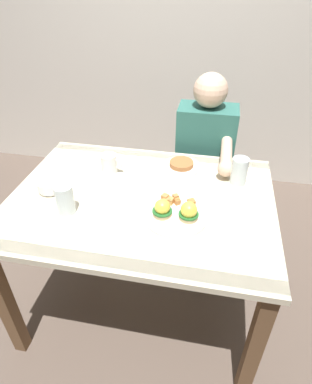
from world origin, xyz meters
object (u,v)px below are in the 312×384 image
Objects in this scene: fruit_bowl at (51,185)px; water_glass_near at (239,172)px; side_plate at (181,165)px; eggs_benedict_plate at (176,212)px; diner_person at (205,156)px; fork at (133,195)px; water_glass_far at (65,201)px; coffee_mug at (109,163)px; dining_table at (142,215)px.

water_glass_near is at bearing 15.27° from fruit_bowl.
water_glass_near reaches higher than fruit_bowl.
side_plate is (0.57, 0.32, -0.02)m from fruit_bowl.
eggs_benedict_plate is 0.24× the size of diner_person.
water_glass_far is (-0.25, -0.17, 0.05)m from fork.
eggs_benedict_plate is at bearing -96.31° from diner_person.
diner_person is (0.46, 0.41, -0.14)m from coffee_mug.
water_glass_near is at bearing -65.51° from diner_person.
dining_table is 0.65m from diner_person.
fruit_bowl is at bearing -164.73° from water_glass_near.
fruit_bowl is at bearing -176.26° from dining_table.
water_glass_far is at bearing -145.77° from fork.
fork is 1.13× the size of water_glass_far.
coffee_mug is 0.85× the size of water_glass_far.
diner_person reaches higher than dining_table.
fork is 0.67m from diner_person.
coffee_mug is 0.25m from fork.
fruit_bowl is 0.89m from water_glass_near.
fork is 0.74× the size of side_plate.
diner_person is at bearing 42.80° from fruit_bowl.
fruit_bowl is (-0.42, -0.03, 0.14)m from dining_table.
fork is (0.39, 0.04, -0.03)m from fruit_bowl.
eggs_benedict_plate is at bearing -28.83° from fork.
water_glass_far is (-0.29, -0.16, 0.16)m from dining_table.
fork is at bearing 5.46° from fruit_bowl.
dining_table is 4.44× the size of eggs_benedict_plate.
coffee_mug is at bearing 137.66° from dining_table.
diner_person reaches higher than fruit_bowl.
coffee_mug is 0.37m from side_plate.
dining_table is 0.37m from water_glass_far.
fork is at bearing -123.12° from side_plate.
fruit_bowl is 1.08× the size of coffee_mug.
water_glass_near is 0.30m from side_plate.
fork is 0.13× the size of diner_person.
fork is (-0.04, 0.01, 0.11)m from dining_table.
fork is at bearing 167.02° from dining_table.
fork reaches higher than dining_table.
eggs_benedict_plate is 0.48m from coffee_mug.
side_plate is at bearing 63.51° from dining_table.
dining_table is 0.45m from fruit_bowl.
side_plate is (0.35, 0.11, -0.04)m from coffee_mug.
dining_table is 10.77× the size of coffee_mug.
fruit_bowl is at bearing -137.20° from diner_person.
side_plate is (-0.29, 0.09, -0.05)m from water_glass_near.
side_plate is at bearing -109.25° from diner_person.
water_glass_near is 0.46m from diner_person.
coffee_mug is at bearing -178.33° from water_glass_near.
water_glass_far reaches higher than coffee_mug.
fork is at bearing -47.00° from coffee_mug.
eggs_benedict_plate is 2.07× the size of water_glass_far.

